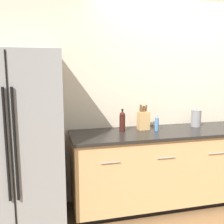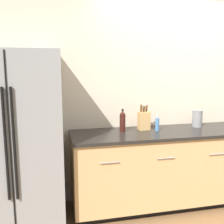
% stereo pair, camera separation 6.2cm
% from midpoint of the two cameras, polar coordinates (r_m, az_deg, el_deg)
% --- Properties ---
extents(wall_back, '(10.00, 0.05, 2.60)m').
position_cam_midpoint_polar(wall_back, '(3.60, 16.17, 3.34)').
color(wall_back, beige).
rests_on(wall_back, ground_plane).
extents(counter_unit, '(2.59, 0.64, 0.93)m').
position_cam_midpoint_polar(counter_unit, '(3.39, 14.65, -11.40)').
color(counter_unit, black).
rests_on(counter_unit, ground_plane).
extents(refrigerator, '(0.91, 0.80, 1.84)m').
position_cam_midpoint_polar(refrigerator, '(2.85, -19.46, -6.28)').
color(refrigerator, gray).
rests_on(refrigerator, ground_plane).
extents(knife_block, '(0.13, 0.10, 0.31)m').
position_cam_midpoint_polar(knife_block, '(3.17, 7.51, -1.78)').
color(knife_block, tan).
rests_on(knife_block, counter_unit).
extents(wine_bottle, '(0.07, 0.07, 0.27)m').
position_cam_midpoint_polar(wine_bottle, '(3.05, 2.89, -2.01)').
color(wine_bottle, '#3D1914').
rests_on(wine_bottle, counter_unit).
extents(soap_dispenser, '(0.05, 0.05, 0.19)m').
position_cam_midpoint_polar(soap_dispenser, '(3.14, 10.36, -2.63)').
color(soap_dispenser, '#4C7FB2').
rests_on(soap_dispenser, counter_unit).
extents(steel_canister, '(0.13, 0.13, 0.23)m').
position_cam_midpoint_polar(steel_canister, '(3.48, 18.55, -1.34)').
color(steel_canister, gray).
rests_on(steel_canister, counter_unit).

